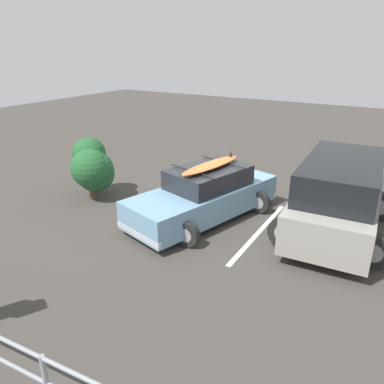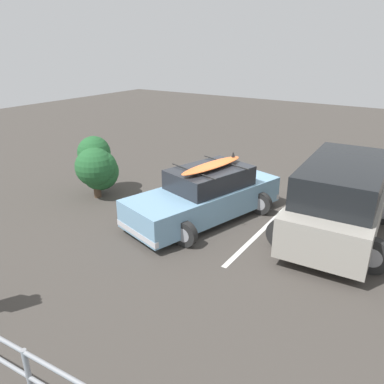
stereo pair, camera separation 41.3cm
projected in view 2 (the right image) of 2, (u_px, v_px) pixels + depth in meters
ground_plane at (221, 213)px, 10.38m from camera, size 44.00×44.00×0.02m
parking_stripe at (259, 233)px, 9.23m from camera, size 0.12×3.64×0.00m
sedan_car at (206, 195)px, 9.83m from camera, size 2.89×4.62×1.65m
suv_car at (341, 199)px, 8.81m from camera, size 2.72×4.56×1.86m
railing_fence at (27, 370)px, 4.57m from camera, size 7.88×0.62×0.96m
bush_near_left at (97, 165)px, 11.19m from camera, size 1.43×1.43×1.79m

